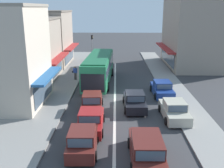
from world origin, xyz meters
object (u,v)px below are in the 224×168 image
sedan_adjacent_lane_lead (91,121)px  hatchback_behind_bus_near (92,102)px  sedan_queue_far_back (135,101)px  traffic_light_downstreet (92,43)px  pedestrian_with_handbag_near (75,72)px  hatchback_queue_gap_filler (83,141)px  wagon_adjacent_lane_trail (146,149)px  parked_sedan_kerb_second (162,89)px  parked_sedan_kerb_front (174,110)px  city_bus (99,67)px

sedan_adjacent_lane_lead → hatchback_behind_bus_near: bearing=93.3°
hatchback_behind_bus_near → sedan_queue_far_back: 3.65m
traffic_light_downstreet → pedestrian_with_handbag_near: 12.41m
sedan_queue_far_back → hatchback_queue_gap_filler: bearing=-116.8°
sedan_adjacent_lane_lead → traffic_light_downstreet: size_ratio=1.00×
wagon_adjacent_lane_trail → parked_sedan_kerb_second: (2.85, 11.62, -0.08)m
traffic_light_downstreet → pedestrian_with_handbag_near: (-0.96, -12.24, -1.79)m
sedan_adjacent_lane_lead → pedestrian_with_handbag_near: 13.27m
parked_sedan_kerb_front → traffic_light_downstreet: size_ratio=1.01×
hatchback_behind_bus_near → sedan_queue_far_back: (3.62, 0.45, -0.05)m
hatchback_queue_gap_filler → city_bus: bearing=89.7°
sedan_queue_far_back → wagon_adjacent_lane_trail: size_ratio=0.94×
sedan_queue_far_back → wagon_adjacent_lane_trail: wagon_adjacent_lane_trail is taller
city_bus → hatchback_queue_gap_filler: size_ratio=2.95×
sedan_adjacent_lane_lead → parked_sedan_kerb_front: 6.68m
sedan_queue_far_back → hatchback_behind_bus_near: bearing=-173.0°
sedan_adjacent_lane_lead → hatchback_behind_bus_near: 3.68m
hatchback_queue_gap_filler → parked_sedan_kerb_second: (6.56, 10.71, -0.05)m
wagon_adjacent_lane_trail → parked_sedan_kerb_second: bearing=76.2°
city_bus → sedan_queue_far_back: (3.54, -7.82, -1.22)m
hatchback_queue_gap_filler → parked_sedan_kerb_front: hatchback_queue_gap_filler is taller
wagon_adjacent_lane_trail → sedan_adjacent_lane_lead: bearing=131.7°
sedan_queue_far_back → pedestrian_with_handbag_near: pedestrian_with_handbag_near is taller
parked_sedan_kerb_front → traffic_light_downstreet: traffic_light_downstreet is taller
sedan_adjacent_lane_lead → wagon_adjacent_lane_trail: wagon_adjacent_lane_trail is taller
sedan_queue_far_back → parked_sedan_kerb_front: bearing=-35.1°
parked_sedan_kerb_front → sedan_queue_far_back: bearing=144.9°
parked_sedan_kerb_second → pedestrian_with_handbag_near: (-9.39, 5.24, 0.40)m
hatchback_behind_bus_near → parked_sedan_kerb_second: bearing=31.3°
hatchback_behind_bus_near → hatchback_queue_gap_filler: bearing=-89.9°
parked_sedan_kerb_front → pedestrian_with_handbag_near: (-9.39, 10.87, 0.40)m
parked_sedan_kerb_front → traffic_light_downstreet: 24.70m
sedan_queue_far_back → traffic_light_downstreet: (-5.48, 21.04, 2.19)m
hatchback_queue_gap_filler → sedan_adjacent_lane_lead: bearing=86.3°
hatchback_queue_gap_filler → parked_sedan_kerb_front: bearing=37.8°
hatchback_queue_gap_filler → parked_sedan_kerb_second: size_ratio=0.87×
city_bus → hatchback_behind_bus_near: size_ratio=2.91×
city_bus → traffic_light_downstreet: bearing=98.4°
traffic_light_downstreet → parked_sedan_kerb_front: bearing=-70.0°
parked_sedan_kerb_second → traffic_light_downstreet: (-8.43, 17.48, 2.19)m
sedan_adjacent_lane_lead → hatchback_queue_gap_filler: (-0.20, -3.03, 0.05)m
hatchback_behind_bus_near → city_bus: bearing=89.4°
wagon_adjacent_lane_trail → parked_sedan_kerb_front: wagon_adjacent_lane_trail is taller
hatchback_behind_bus_near → parked_sedan_kerb_front: size_ratio=0.89×
sedan_adjacent_lane_lead → hatchback_queue_gap_filler: bearing=-93.7°
wagon_adjacent_lane_trail → hatchback_queue_gap_filler: bearing=166.2°
city_bus → wagon_adjacent_lane_trail: bearing=-77.1°
parked_sedan_kerb_front → traffic_light_downstreet: (-8.43, 23.11, 2.19)m
parked_sedan_kerb_second → wagon_adjacent_lane_trail: bearing=-103.8°
hatchback_queue_gap_filler → sedan_queue_far_back: size_ratio=0.88×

